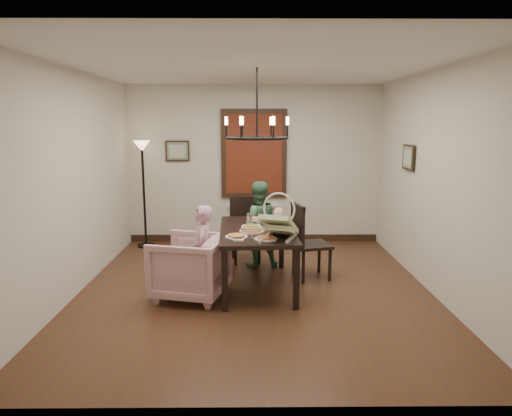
{
  "coord_description": "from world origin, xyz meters",
  "views": [
    {
      "loc": [
        -0.04,
        -5.64,
        2.13
      ],
      "look_at": [
        0.02,
        0.16,
        1.05
      ],
      "focal_mm": 32.0,
      "sensor_mm": 36.0,
      "label": 1
    }
  ],
  "objects_px": {
    "chair_far": "(246,230)",
    "chair_right": "(312,241)",
    "armchair": "(190,267)",
    "dining_table": "(257,235)",
    "floor_lamp": "(144,196)",
    "seated_man": "(258,231)",
    "drinking_glass": "(264,221)",
    "baby_bouncer": "(279,223)",
    "elderly_woman": "(202,260)"
  },
  "relations": [
    {
      "from": "chair_right",
      "to": "armchair",
      "type": "bearing_deg",
      "value": 99.54
    },
    {
      "from": "chair_right",
      "to": "seated_man",
      "type": "xyz_separation_m",
      "value": [
        -0.74,
        0.54,
        0.0
      ]
    },
    {
      "from": "armchair",
      "to": "drinking_glass",
      "type": "height_order",
      "value": "drinking_glass"
    },
    {
      "from": "chair_far",
      "to": "seated_man",
      "type": "bearing_deg",
      "value": -61.31
    },
    {
      "from": "elderly_woman",
      "to": "floor_lamp",
      "type": "distance_m",
      "value": 2.73
    },
    {
      "from": "chair_far",
      "to": "elderly_woman",
      "type": "bearing_deg",
      "value": -118.07
    },
    {
      "from": "chair_right",
      "to": "armchair",
      "type": "distance_m",
      "value": 1.75
    },
    {
      "from": "dining_table",
      "to": "armchair",
      "type": "distance_m",
      "value": 0.95
    },
    {
      "from": "dining_table",
      "to": "floor_lamp",
      "type": "xyz_separation_m",
      "value": [
        -1.93,
        2.04,
        0.2
      ]
    },
    {
      "from": "chair_right",
      "to": "drinking_glass",
      "type": "relative_size",
      "value": 7.8
    },
    {
      "from": "seated_man",
      "to": "baby_bouncer",
      "type": "relative_size",
      "value": 1.87
    },
    {
      "from": "baby_bouncer",
      "to": "floor_lamp",
      "type": "height_order",
      "value": "floor_lamp"
    },
    {
      "from": "baby_bouncer",
      "to": "drinking_glass",
      "type": "bearing_deg",
      "value": 123.36
    },
    {
      "from": "seated_man",
      "to": "chair_right",
      "type": "bearing_deg",
      "value": 136.98
    },
    {
      "from": "baby_bouncer",
      "to": "drinking_glass",
      "type": "relative_size",
      "value": 4.19
    },
    {
      "from": "dining_table",
      "to": "drinking_glass",
      "type": "xyz_separation_m",
      "value": [
        0.09,
        0.16,
        0.15
      ]
    },
    {
      "from": "chair_far",
      "to": "dining_table",
      "type": "bearing_deg",
      "value": -90.8
    },
    {
      "from": "elderly_woman",
      "to": "drinking_glass",
      "type": "distance_m",
      "value": 1.0
    },
    {
      "from": "armchair",
      "to": "dining_table",
      "type": "bearing_deg",
      "value": 126.21
    },
    {
      "from": "dining_table",
      "to": "elderly_woman",
      "type": "xyz_separation_m",
      "value": [
        -0.68,
        -0.35,
        -0.22
      ]
    },
    {
      "from": "armchair",
      "to": "drinking_glass",
      "type": "xyz_separation_m",
      "value": [
        0.92,
        0.5,
        0.47
      ]
    },
    {
      "from": "floor_lamp",
      "to": "chair_far",
      "type": "bearing_deg",
      "value": -27.14
    },
    {
      "from": "chair_far",
      "to": "seated_man",
      "type": "height_order",
      "value": "seated_man"
    },
    {
      "from": "armchair",
      "to": "seated_man",
      "type": "distance_m",
      "value": 1.51
    },
    {
      "from": "chair_right",
      "to": "baby_bouncer",
      "type": "bearing_deg",
      "value": 134.89
    },
    {
      "from": "chair_far",
      "to": "floor_lamp",
      "type": "height_order",
      "value": "floor_lamp"
    },
    {
      "from": "drinking_glass",
      "to": "baby_bouncer",
      "type": "bearing_deg",
      "value": -75.53
    },
    {
      "from": "dining_table",
      "to": "armchair",
      "type": "xyz_separation_m",
      "value": [
        -0.83,
        -0.34,
        -0.31
      ]
    },
    {
      "from": "baby_bouncer",
      "to": "chair_right",
      "type": "bearing_deg",
      "value": 77.71
    },
    {
      "from": "elderly_woman",
      "to": "seated_man",
      "type": "distance_m",
      "value": 1.43
    },
    {
      "from": "armchair",
      "to": "drinking_glass",
      "type": "distance_m",
      "value": 1.15
    },
    {
      "from": "chair_far",
      "to": "seated_man",
      "type": "relative_size",
      "value": 0.94
    },
    {
      "from": "chair_far",
      "to": "chair_right",
      "type": "xyz_separation_m",
      "value": [
        0.93,
        -0.78,
        0.03
      ]
    },
    {
      "from": "dining_table",
      "to": "baby_bouncer",
      "type": "bearing_deg",
      "value": -64.74
    },
    {
      "from": "seated_man",
      "to": "drinking_glass",
      "type": "distance_m",
      "value": 0.8
    },
    {
      "from": "dining_table",
      "to": "seated_man",
      "type": "distance_m",
      "value": 0.9
    },
    {
      "from": "seated_man",
      "to": "drinking_glass",
      "type": "xyz_separation_m",
      "value": [
        0.07,
        -0.73,
        0.32
      ]
    },
    {
      "from": "dining_table",
      "to": "seated_man",
      "type": "xyz_separation_m",
      "value": [
        0.03,
        0.89,
        -0.16
      ]
    },
    {
      "from": "floor_lamp",
      "to": "armchair",
      "type": "bearing_deg",
      "value": -65.26
    },
    {
      "from": "chair_far",
      "to": "baby_bouncer",
      "type": "relative_size",
      "value": 1.76
    },
    {
      "from": "chair_far",
      "to": "floor_lamp",
      "type": "relative_size",
      "value": 0.56
    },
    {
      "from": "dining_table",
      "to": "chair_far",
      "type": "distance_m",
      "value": 1.16
    },
    {
      "from": "drinking_glass",
      "to": "floor_lamp",
      "type": "xyz_separation_m",
      "value": [
        -2.02,
        1.88,
        0.05
      ]
    },
    {
      "from": "chair_right",
      "to": "floor_lamp",
      "type": "relative_size",
      "value": 0.59
    },
    {
      "from": "chair_right",
      "to": "seated_man",
      "type": "relative_size",
      "value": 1.0
    },
    {
      "from": "chair_right",
      "to": "dining_table",
      "type": "bearing_deg",
      "value": 100.57
    },
    {
      "from": "chair_far",
      "to": "chair_right",
      "type": "height_order",
      "value": "chair_right"
    },
    {
      "from": "armchair",
      "to": "seated_man",
      "type": "height_order",
      "value": "seated_man"
    },
    {
      "from": "drinking_glass",
      "to": "floor_lamp",
      "type": "distance_m",
      "value": 2.76
    },
    {
      "from": "baby_bouncer",
      "to": "chair_far",
      "type": "bearing_deg",
      "value": 123.44
    }
  ]
}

